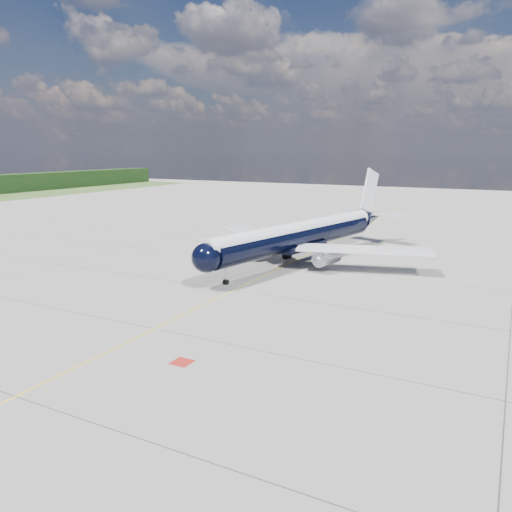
% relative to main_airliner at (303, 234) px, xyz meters
% --- Properties ---
extents(ground, '(320.00, 320.00, 0.00)m').
position_rel_main_airliner_xyz_m(ground, '(-1.41, 1.52, -4.19)').
color(ground, gray).
rests_on(ground, ground).
extents(taxiway_centerline, '(0.16, 160.00, 0.01)m').
position_rel_main_airliner_xyz_m(taxiway_centerline, '(-1.41, -3.48, -4.19)').
color(taxiway_centerline, yellow).
rests_on(taxiway_centerline, ground).
extents(red_marking, '(1.60, 1.60, 0.01)m').
position_rel_main_airliner_xyz_m(red_marking, '(5.39, -38.48, -4.19)').
color(red_marking, maroon).
rests_on(red_marking, ground).
extents(main_airliner, '(37.58, 46.37, 13.52)m').
position_rel_main_airliner_xyz_m(main_airliner, '(0.00, 0.00, 0.00)').
color(main_airliner, black).
rests_on(main_airliner, ground).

